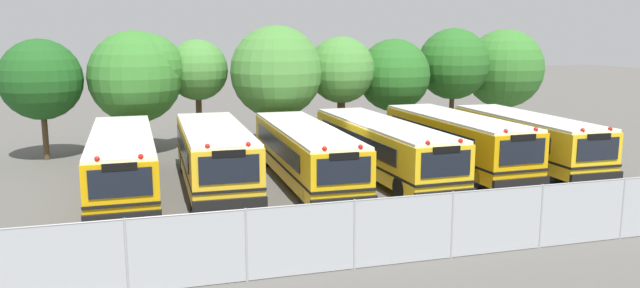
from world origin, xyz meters
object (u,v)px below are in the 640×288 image
Objects in this scene: school_bus_4 at (456,140)px; tree_4 at (339,69)px; tree_1 at (139,74)px; school_bus_3 at (382,146)px; school_bus_5 at (526,138)px; tree_6 at (452,64)px; school_bus_1 at (215,153)px; tree_7 at (504,68)px; tree_0 at (42,79)px; tree_5 at (395,74)px; school_bus_0 at (122,160)px; tree_2 at (199,69)px; tree_3 at (276,71)px; school_bus_2 at (305,152)px.

tree_4 is at bearing -70.31° from school_bus_4.
school_bus_3 is at bearing -39.98° from tree_1.
tree_6 reaches higher than school_bus_5.
school_bus_1 is 22.17m from tree_7.
school_bus_3 is at bearing -29.20° from tree_0.
school_bus_1 is 9.22m from tree_1.
tree_6 is (18.56, 0.59, 0.24)m from tree_1.
school_bus_0 is at bearing -151.56° from tree_5.
school_bus_3 reaches higher than school_bus_0.
tree_0 reaches higher than school_bus_0.
school_bus_4 is 1.67× the size of tree_4.
tree_0 is at bearing -174.05° from tree_2.
tree_4 is at bearing -1.93° from tree_1.
tree_0 is 0.90× the size of tree_3.
school_bus_1 reaches higher than school_bus_2.
tree_0 is 23.25m from tree_6.
tree_3 is at bearing -136.65° from school_bus_0.
school_bus_3 is at bearing -94.62° from tree_4.
school_bus_1 is at bearing -154.41° from tree_7.
tree_6 is (8.32, 9.17, 3.10)m from school_bus_3.
tree_2 is 11.35m from tree_5.
school_bus_1 is 1.52× the size of tree_1.
tree_2 reaches higher than school_bus_0.
tree_2 reaches higher than school_bus_5.
tree_1 is 0.99× the size of tree_7.
tree_0 reaches higher than school_bus_4.
school_bus_1 is at bearing -92.41° from tree_2.
tree_7 is at bearing 3.01° from tree_0.
school_bus_4 is at bearing -178.33° from school_bus_3.
tree_2 is (4.05, 8.93, 3.04)m from school_bus_0.
tree_0 is (-22.43, 8.25, 2.72)m from school_bus_5.
school_bus_0 is 1.85× the size of tree_5.
tree_4 is (4.27, 8.33, 3.02)m from school_bus_2.
tree_6 is (4.05, 0.62, 0.49)m from tree_5.
tree_2 is at bearing -53.92° from school_bus_3.
tree_3 is 7.32m from tree_5.
tree_3 reaches higher than tree_1.
school_bus_1 is 0.89× the size of school_bus_2.
school_bus_3 is at bearing -69.24° from tree_3.
school_bus_5 is 1.51× the size of tree_6.
tree_1 is (0.88, 8.36, 2.86)m from school_bus_0.
tree_3 reaches higher than tree_0.
school_bus_1 reaches higher than school_bus_0.
school_bus_0 is 1.08× the size of school_bus_4.
tree_5 is at bearing 4.60° from tree_3.
tree_6 reaches higher than tree_0.
school_bus_2 is 14.37m from tree_0.
school_bus_4 is 20.55m from tree_0.
tree_5 is 8.23m from tree_7.
tree_3 reaches higher than tree_7.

